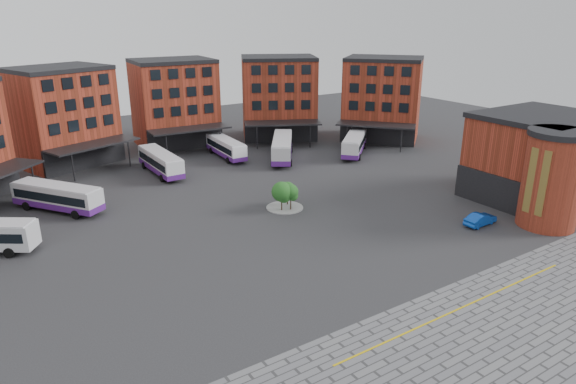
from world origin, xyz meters
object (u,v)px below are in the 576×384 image
blue_car (480,219)px  bus_f (354,143)px  bus_b (57,197)px  tree_island (286,193)px  bus_c (161,162)px  bus_e (282,147)px  bus_d (226,147)px

blue_car → bus_f: bearing=-16.7°
bus_b → bus_f: bus_f is taller
tree_island → blue_car: size_ratio=1.06×
bus_c → bus_f: (30.30, -6.92, 0.01)m
bus_b → bus_e: bus_e is taller
bus_c → bus_d: bearing=12.7°
tree_island → bus_f: 27.28m
tree_island → bus_c: size_ratio=0.38×
bus_f → blue_car: bus_f is taller
bus_e → bus_b: bearing=-138.2°
bus_c → bus_f: size_ratio=1.12×
bus_d → bus_f: bearing=-24.7°
tree_island → bus_d: size_ratio=0.41×
bus_b → bus_e: 34.21m
bus_c → blue_car: size_ratio=2.76×
bus_c → bus_f: 31.08m
tree_island → bus_b: (-22.54, 14.20, -0.26)m
tree_island → bus_e: tree_island is taller
tree_island → bus_b: 26.64m
bus_d → bus_f: bus_f is taller
bus_e → tree_island: bearing=-87.1°
tree_island → bus_c: tree_island is taller
bus_b → bus_e: (33.94, 4.35, 0.15)m
tree_island → bus_b: size_ratio=0.40×
tree_island → bus_c: 22.86m
bus_b → blue_car: size_ratio=2.62×
blue_car → tree_island: bearing=41.8°
bus_d → bus_f: (18.47, -9.70, 0.14)m
bus_e → blue_car: bearing=-49.1°
tree_island → blue_car: (15.23, -15.67, -1.33)m
blue_car → bus_d: bearing=12.6°
bus_f → blue_car: (-7.72, -30.39, -1.08)m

